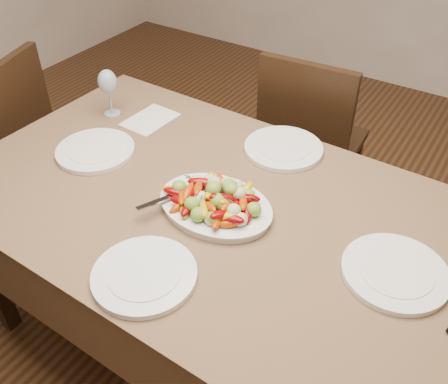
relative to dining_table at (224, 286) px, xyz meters
name	(u,v)px	position (x,y,z in m)	size (l,w,h in m)	color
floor	(147,383)	(-0.16, -0.30, -0.38)	(6.00, 6.00, 0.00)	#412613
dining_table	(224,286)	(0.00, 0.00, 0.00)	(1.84, 1.04, 0.76)	brown
chair_far	(313,141)	(-0.08, 0.92, 0.10)	(0.42, 0.42, 0.95)	black
serving_platter	(215,207)	(-0.01, -0.03, 0.39)	(0.37, 0.27, 0.02)	white
roasted_vegetables	(215,193)	(-0.01, -0.03, 0.45)	(0.30, 0.20, 0.09)	#720305
serving_spoon	(191,197)	(-0.08, -0.06, 0.43)	(0.28, 0.06, 0.03)	#9EA0A8
plate_left	(95,151)	(-0.56, 0.00, 0.39)	(0.28, 0.28, 0.02)	white
plate_right	(395,273)	(0.55, 0.01, 0.39)	(0.29, 0.29, 0.02)	white
plate_far	(283,149)	(0.01, 0.39, 0.39)	(0.29, 0.29, 0.02)	white
plate_near	(144,275)	(-0.02, -0.36, 0.39)	(0.29, 0.29, 0.02)	white
wine_glass	(109,91)	(-0.70, 0.24, 0.48)	(0.08, 0.08, 0.20)	#8C99A5
menu_card	(150,119)	(-0.54, 0.29, 0.38)	(0.15, 0.21, 0.00)	silver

